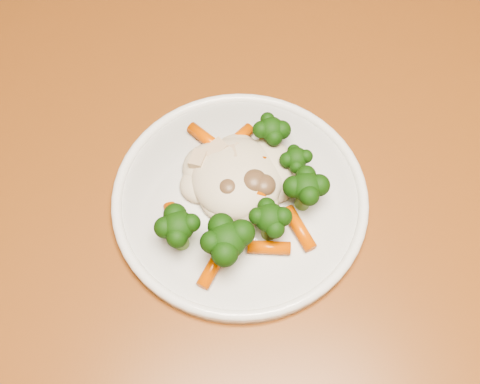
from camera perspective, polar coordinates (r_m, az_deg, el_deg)
The scene contains 3 objects.
dining_table at distance 0.65m, azimuth 5.70°, elevation -8.29°, with size 1.34×0.95×0.75m.
plate at distance 0.58m, azimuth 0.00°, elevation -0.69°, with size 0.24×0.24×0.01m, color white.
meal at distance 0.55m, azimuth 0.42°, elevation -0.00°, with size 0.16×0.18×0.05m.
Camera 1 is at (0.07, -0.36, 1.26)m, focal length 45.00 mm.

